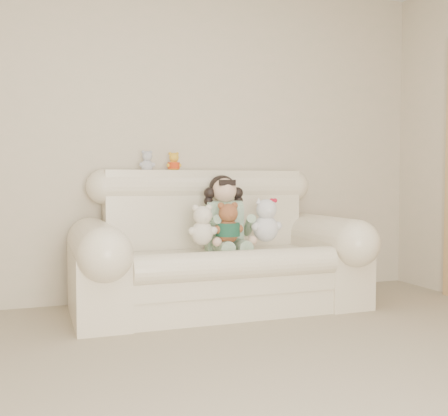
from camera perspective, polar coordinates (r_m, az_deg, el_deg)
wall_back at (r=4.33m, az=-6.19°, el=7.60°), size 4.50×0.00×4.50m
sofa at (r=3.93m, az=-0.49°, el=-3.35°), size 2.10×0.95×1.03m
seated_child at (r=4.01m, az=0.01°, el=-0.45°), size 0.40×0.46×0.58m
brown_teddy at (r=3.81m, az=0.41°, el=-1.18°), size 0.25×0.21×0.34m
white_cat at (r=3.95m, az=4.45°, el=-0.80°), size 0.30×0.26×0.38m
cream_teddy at (r=3.73m, az=-2.34°, el=-1.39°), size 0.25×0.22×0.33m
yellow_mini_bear at (r=4.20m, az=-5.37°, el=5.05°), size 0.12×0.10×0.19m
grey_mini_plush at (r=4.17m, az=-8.19°, el=5.13°), size 0.15×0.13×0.20m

